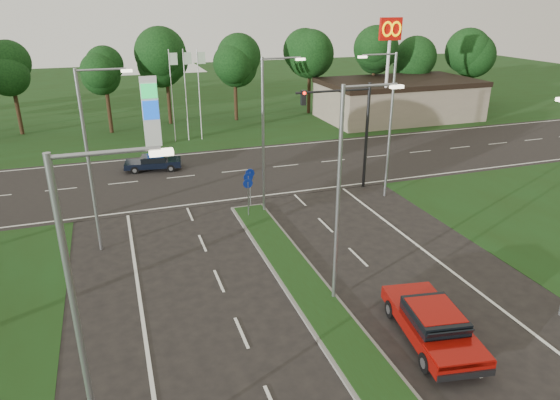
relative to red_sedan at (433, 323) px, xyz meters
name	(u,v)px	position (x,y,z in m)	size (l,w,h in m)	color
verge_far	(169,100)	(-3.09, 52.68, -0.74)	(160.00, 50.00, 0.02)	#1A3210
cross_road	(222,173)	(-3.09, 21.68, -0.74)	(160.00, 12.00, 0.02)	black
median_kerb	(336,329)	(-3.09, 1.68, -0.68)	(2.00, 26.00, 0.12)	slate
commercial_building	(398,100)	(18.91, 33.68, 1.26)	(16.00, 9.00, 4.00)	gray
streetlight_median_near	(343,186)	(-2.09, 3.68, 4.33)	(2.53, 0.22, 9.00)	gray
streetlight_median_far	(266,129)	(-2.09, 13.68, 4.33)	(2.53, 0.22, 9.00)	gray
streetlight_left_near	(86,319)	(-11.39, -2.32, 4.33)	(2.53, 0.22, 9.00)	gray
streetlight_left_far	(92,153)	(-11.39, 11.68, 4.33)	(2.53, 0.22, 9.00)	gray
streetlight_right_far	(388,119)	(5.71, 13.68, 4.33)	(2.53, 0.22, 9.00)	gray
traffic_signal	(349,121)	(4.10, 15.67, 3.91)	(5.10, 0.42, 7.00)	black
median_signs	(249,184)	(-3.09, 14.08, 0.97)	(1.16, 1.76, 2.38)	gray
gas_pylon	(153,110)	(-6.88, 30.72, 2.45)	(5.80, 1.26, 8.00)	silver
mcdonalds_sign	(389,45)	(14.91, 29.65, 7.24)	(2.20, 0.47, 10.40)	silver
treeline_far	(184,56)	(-2.99, 37.61, 6.09)	(6.00, 6.00, 9.90)	black
red_sedan	(433,323)	(0.00, 0.00, 0.00)	(2.84, 5.30, 1.38)	maroon
navy_sedan	(153,162)	(-7.76, 23.96, -0.15)	(4.25, 2.24, 1.11)	black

